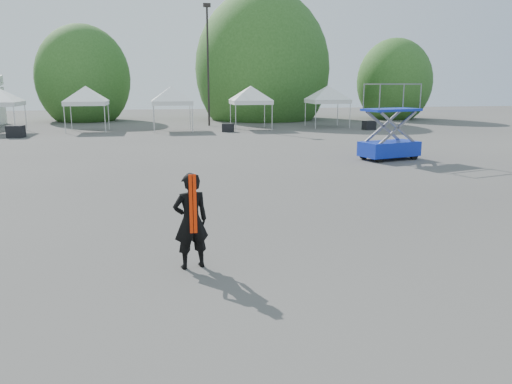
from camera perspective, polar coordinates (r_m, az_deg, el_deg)
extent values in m
plane|color=#474442|center=(10.94, -4.61, -6.63)|extent=(120.00, 120.00, 0.00)
cylinder|color=black|center=(42.51, -5.50, 13.94)|extent=(0.16, 0.16, 9.50)
cube|color=black|center=(42.92, -5.64, 20.49)|extent=(0.60, 0.25, 0.30)
cylinder|color=#382314|center=(50.82, -18.90, 9.00)|extent=(0.36, 0.36, 2.27)
ellipsoid|color=#2C561C|center=(50.77, -19.13, 12.15)|extent=(4.16, 4.16, 4.78)
cylinder|color=#382314|center=(50.36, 0.72, 9.93)|extent=(0.36, 0.36, 2.80)
ellipsoid|color=#2C561C|center=(50.33, 0.73, 13.85)|extent=(5.12, 5.12, 5.89)
cylinder|color=#382314|center=(52.69, 15.35, 9.22)|extent=(0.36, 0.36, 2.10)
ellipsoid|color=#2C561C|center=(52.63, 15.51, 12.03)|extent=(3.84, 3.84, 4.42)
cylinder|color=silver|center=(38.87, -25.87, 7.39)|extent=(0.06, 0.06, 2.00)
cylinder|color=silver|center=(41.81, -24.82, 7.75)|extent=(0.06, 0.06, 2.00)
cylinder|color=silver|center=(38.37, -21.03, 7.75)|extent=(0.06, 0.06, 2.00)
cylinder|color=silver|center=(37.99, -16.88, 8.00)|extent=(0.06, 0.06, 2.00)
cylinder|color=silver|center=(41.10, -20.37, 8.05)|extent=(0.06, 0.06, 2.00)
cylinder|color=silver|center=(40.74, -16.49, 8.28)|extent=(0.06, 0.06, 2.00)
cube|color=white|center=(39.47, -18.80, 9.59)|extent=(2.97, 2.97, 0.30)
pyramid|color=white|center=(39.45, -18.93, 11.40)|extent=(4.20, 4.20, 1.10)
cylinder|color=silver|center=(37.20, -11.61, 8.19)|extent=(0.06, 0.06, 2.00)
cylinder|color=silver|center=(37.27, -7.28, 8.35)|extent=(0.06, 0.06, 2.00)
cylinder|color=silver|center=(39.98, -11.58, 8.47)|extent=(0.06, 0.06, 2.00)
cylinder|color=silver|center=(40.05, -7.54, 8.62)|extent=(0.06, 0.06, 2.00)
cube|color=white|center=(38.55, -9.56, 10.02)|extent=(2.99, 2.99, 0.30)
pyramid|color=white|center=(38.52, -9.63, 11.88)|extent=(4.23, 4.23, 1.10)
cylinder|color=silver|center=(37.78, -2.34, 8.49)|extent=(0.06, 0.06, 2.00)
cylinder|color=silver|center=(38.29, 1.85, 8.55)|extent=(0.06, 0.06, 2.00)
cylinder|color=silver|center=(40.54, -2.93, 8.75)|extent=(0.06, 0.06, 2.00)
cylinder|color=silver|center=(41.02, 0.98, 8.81)|extent=(0.06, 0.06, 2.00)
cube|color=white|center=(39.33, -0.61, 10.23)|extent=(3.00, 3.00, 0.30)
pyramid|color=white|center=(39.30, -0.62, 12.05)|extent=(4.24, 4.24, 1.10)
cylinder|color=silver|center=(39.80, 6.82, 8.61)|extent=(0.06, 0.06, 2.00)
cylinder|color=silver|center=(40.75, 10.69, 8.57)|extent=(0.06, 0.06, 2.00)
cylinder|color=silver|center=(42.52, 5.65, 8.88)|extent=(0.06, 0.06, 2.00)
cylinder|color=silver|center=(43.42, 9.31, 8.85)|extent=(0.06, 0.06, 2.00)
cube|color=white|center=(41.55, 8.17, 10.22)|extent=(3.05, 3.05, 0.30)
pyramid|color=white|center=(41.52, 8.22, 11.95)|extent=(4.32, 4.32, 1.10)
imported|color=black|center=(9.72, -7.46, -3.30)|extent=(0.78, 0.60, 1.90)
cube|color=#F82C04|center=(9.44, -7.45, -1.39)|extent=(0.15, 0.03, 1.14)
cube|color=#0C15A6|center=(24.45, 14.97, 4.81)|extent=(2.99, 2.02, 0.68)
cube|color=#0C15A6|center=(24.29, 15.21, 9.06)|extent=(2.86, 1.94, 0.11)
cylinder|color=black|center=(23.40, 13.93, 3.78)|extent=(0.44, 0.27, 0.41)
cylinder|color=black|center=(24.75, 17.59, 4.02)|extent=(0.44, 0.27, 0.41)
cylinder|color=black|center=(24.28, 12.23, 4.16)|extent=(0.44, 0.27, 0.41)
cylinder|color=black|center=(25.58, 15.85, 4.38)|extent=(0.44, 0.27, 0.41)
cube|color=black|center=(36.80, -25.75, 6.24)|extent=(1.09, 0.89, 0.80)
cube|color=black|center=(37.19, -3.21, 7.35)|extent=(0.96, 0.86, 0.61)
cube|color=black|center=(39.76, 12.79, 7.44)|extent=(1.01, 0.86, 0.69)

